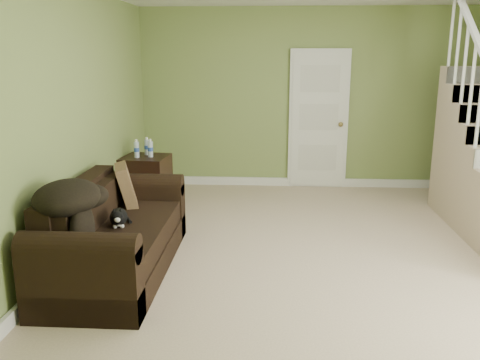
# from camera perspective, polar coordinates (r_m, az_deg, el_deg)

# --- Properties ---
(floor) EXTENTS (5.00, 5.50, 0.01)m
(floor) POSITION_cam_1_polar(r_m,az_deg,el_deg) (5.18, 9.86, -8.33)
(floor) COLOR tan
(floor) RESTS_ON ground
(wall_back) EXTENTS (5.00, 0.04, 2.60)m
(wall_back) POSITION_cam_1_polar(r_m,az_deg,el_deg) (7.57, 8.09, 8.96)
(wall_back) COLOR #7C924E
(wall_back) RESTS_ON floor
(wall_front) EXTENTS (5.00, 0.04, 2.60)m
(wall_front) POSITION_cam_1_polar(r_m,az_deg,el_deg) (2.20, 18.78, -4.13)
(wall_front) COLOR #7C924E
(wall_front) RESTS_ON floor
(wall_left) EXTENTS (0.04, 5.50, 2.60)m
(wall_left) POSITION_cam_1_polar(r_m,az_deg,el_deg) (5.18, -18.29, 6.08)
(wall_left) COLOR #7C924E
(wall_left) RESTS_ON floor
(baseboard_back) EXTENTS (5.00, 0.04, 0.12)m
(baseboard_back) POSITION_cam_1_polar(r_m,az_deg,el_deg) (7.74, 7.79, -0.24)
(baseboard_back) COLOR white
(baseboard_back) RESTS_ON floor
(baseboard_left) EXTENTS (0.04, 5.50, 0.12)m
(baseboard_left) POSITION_cam_1_polar(r_m,az_deg,el_deg) (5.47, -16.99, -6.88)
(baseboard_left) COLOR white
(baseboard_left) RESTS_ON floor
(door) EXTENTS (0.86, 0.12, 2.02)m
(door) POSITION_cam_1_polar(r_m,az_deg,el_deg) (7.56, 8.80, 6.69)
(door) COLOR white
(door) RESTS_ON floor
(sofa) EXTENTS (0.89, 2.07, 0.82)m
(sofa) POSITION_cam_1_polar(r_m,az_deg,el_deg) (4.82, -14.05, -6.36)
(sofa) COLOR black
(sofa) RESTS_ON floor
(side_table) EXTENTS (0.60, 0.60, 0.90)m
(side_table) POSITION_cam_1_polar(r_m,az_deg,el_deg) (6.70, -10.48, -0.12)
(side_table) COLOR black
(side_table) RESTS_ON floor
(cat) EXTENTS (0.25, 0.42, 0.20)m
(cat) POSITION_cam_1_polar(r_m,az_deg,el_deg) (4.71, -13.54, -4.10)
(cat) COLOR black
(cat) RESTS_ON sofa
(banana) EXTENTS (0.05, 0.17, 0.05)m
(banana) POSITION_cam_1_polar(r_m,az_deg,el_deg) (4.35, -13.21, -6.36)
(banana) COLOR gold
(banana) RESTS_ON sofa
(throw_pillow) EXTENTS (0.35, 0.50, 0.47)m
(throw_pillow) POSITION_cam_1_polar(r_m,az_deg,el_deg) (5.35, -12.60, -0.74)
(throw_pillow) COLOR #503720
(throw_pillow) RESTS_ON sofa
(throw_blanket) EXTENTS (0.68, 0.78, 0.27)m
(throw_blanket) POSITION_cam_1_polar(r_m,az_deg,el_deg) (4.25, -18.85, -1.87)
(throw_blanket) COLOR black
(throw_blanket) RESTS_ON sofa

